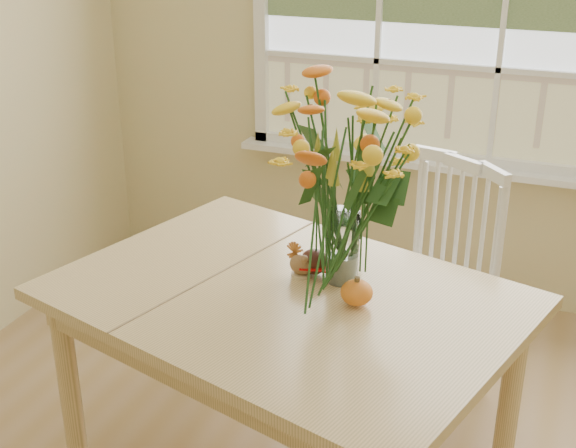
% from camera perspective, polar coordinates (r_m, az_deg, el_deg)
% --- Properties ---
extents(wall_back, '(4.00, 0.02, 2.70)m').
position_cam_1_polar(wall_back, '(3.57, 15.75, 14.20)').
color(wall_back, beige).
rests_on(wall_back, floor).
extents(dining_table, '(1.60, 1.33, 0.74)m').
position_cam_1_polar(dining_table, '(2.42, -0.17, -6.96)').
color(dining_table, tan).
rests_on(dining_table, floor).
extents(windsor_chair, '(0.59, 0.58, 0.94)m').
position_cam_1_polar(windsor_chair, '(3.02, 11.02, -3.39)').
color(windsor_chair, white).
rests_on(windsor_chair, floor).
extents(flower_vase, '(0.49, 0.49, 0.58)m').
position_cam_1_polar(flower_vase, '(2.31, 4.24, 3.57)').
color(flower_vase, white).
rests_on(flower_vase, dining_table).
extents(pumpkin, '(0.10, 0.10, 0.08)m').
position_cam_1_polar(pumpkin, '(2.29, 5.10, -5.17)').
color(pumpkin, orange).
rests_on(pumpkin, dining_table).
extents(turkey_figurine, '(0.09, 0.08, 0.10)m').
position_cam_1_polar(turkey_figurine, '(2.45, 0.98, -3.04)').
color(turkey_figurine, '#CCB78C').
rests_on(turkey_figurine, dining_table).
extents(dark_gourd, '(0.13, 0.10, 0.08)m').
position_cam_1_polar(dark_gourd, '(2.46, 1.93, -2.90)').
color(dark_gourd, '#38160F').
rests_on(dark_gourd, dining_table).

